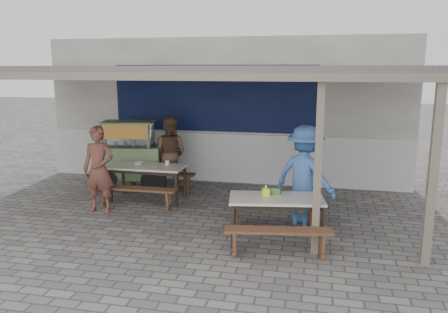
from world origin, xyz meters
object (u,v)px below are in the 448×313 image
bench_left_street (136,193)px  condiment_bowl (138,163)px  table_left (148,169)px  bench_left_wall (159,177)px  patron_wall_side (170,153)px  bench_right_street (278,236)px  tissue_box (266,192)px  bench_right_wall (274,209)px  patron_right_table (305,176)px  vendor_cart (131,152)px  table_right (276,202)px  patron_street_side (99,170)px  condiment_jar (167,163)px  donation_box (275,191)px

bench_left_street → condiment_bowl: (-0.26, 0.74, 0.43)m
table_left → bench_left_wall: size_ratio=0.94×
condiment_bowl → patron_wall_side: bearing=66.2°
patron_wall_side → bench_left_wall: bearing=71.8°
bench_right_street → tissue_box: 0.88m
patron_wall_side → table_left: bearing=89.2°
tissue_box → bench_right_wall: bearing=81.4°
condiment_bowl → patron_right_table: bearing=-13.7°
vendor_cart → patron_right_table: size_ratio=1.05×
bench_right_street → patron_right_table: bearing=69.4°
bench_left_wall → vendor_cart: vendor_cart is taller
patron_right_table → tissue_box: 1.04m
bench_right_wall → patron_wall_side: patron_wall_side is taller
table_left → bench_left_wall: (-0.01, 0.66, -0.33)m
table_left → table_right: bearing=-31.2°
bench_right_street → patron_street_side: (-3.62, 1.39, 0.51)m
patron_street_side → patron_right_table: 3.93m
vendor_cart → tissue_box: size_ratio=16.67×
table_left → condiment_jar: (0.38, 0.16, 0.13)m
table_left → table_right: size_ratio=0.98×
bench_left_wall → bench_right_street: (2.99, -2.98, -0.00)m
vendor_cart → tissue_box: 4.19m
donation_box → condiment_jar: (-2.48, 1.70, -0.00)m
vendor_cart → condiment_bowl: vendor_cart is taller
bench_left_street → patron_right_table: patron_right_table is taller
table_left → bench_left_street: table_left is taller
table_left → patron_street_side: 1.13m
patron_wall_side → condiment_bowl: (-0.40, -0.90, -0.08)m
bench_left_wall → tissue_box: tissue_box is taller
table_right → vendor_cart: (-3.62, 2.48, 0.19)m
table_left → bench_left_street: 0.74m
bench_left_wall → bench_right_street: same height
bench_right_wall → vendor_cart: bearing=142.9°
table_right → patron_right_table: size_ratio=0.88×
bench_left_wall → table_right: 3.75m
bench_right_street → condiment_jar: 3.63m
patron_wall_side → condiment_jar: bearing=113.5°
patron_street_side → condiment_jar: patron_street_side is taller
table_left → patron_right_table: size_ratio=0.87×
table_left → condiment_jar: condiment_jar is taller
bench_right_wall → table_left: bearing=149.4°
tissue_box → condiment_bowl: 3.41m
tissue_box → donation_box: (0.15, 0.09, -0.00)m
table_left → bench_right_wall: (2.78, -1.09, -0.33)m
vendor_cart → bench_right_wall: bearing=-39.4°
tissue_box → donation_box: bearing=32.1°
patron_street_side → tissue_box: 3.41m
patron_wall_side → donation_box: bearing=144.8°
bench_left_street → patron_street_side: bearing=-158.3°
patron_wall_side → bench_right_street: bearing=138.5°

